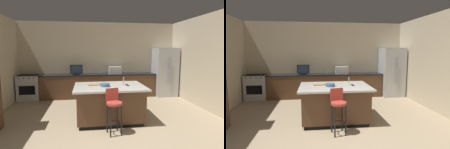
{
  "view_description": "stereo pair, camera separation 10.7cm",
  "coord_description": "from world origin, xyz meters",
  "views": [
    {
      "loc": [
        -0.53,
        -2.48,
        1.83
      ],
      "look_at": [
        0.25,
        2.97,
        1.08
      ],
      "focal_mm": 28.93,
      "sensor_mm": 36.0,
      "label": 1
    },
    {
      "loc": [
        -0.42,
        -2.49,
        1.83
      ],
      "look_at": [
        0.25,
        2.97,
        1.08
      ],
      "focal_mm": 28.93,
      "sensor_mm": 36.0,
      "label": 2
    }
  ],
  "objects": [
    {
      "name": "fruit_bowl",
      "position": [
        -0.07,
        1.96,
        0.96
      ],
      "size": [
        0.24,
        0.24,
        0.08
      ],
      "primitive_type": "cylinder",
      "color": "#3F668C",
      "rests_on": "kitchen_island"
    },
    {
      "name": "tv_monitor",
      "position": [
        -0.91,
        4.42,
        1.08
      ],
      "size": [
        0.46,
        0.16,
        0.37
      ],
      "color": "black",
      "rests_on": "counter_back"
    },
    {
      "name": "microwave",
      "position": [
        0.58,
        4.47,
        1.05
      ],
      "size": [
        0.48,
        0.36,
        0.29
      ],
      "primitive_type": "cube",
      "color": "#B7BABF",
      "rests_on": "counter_back"
    },
    {
      "name": "tv_remote",
      "position": [
        0.51,
        2.01,
        0.93
      ],
      "size": [
        0.06,
        0.17,
        0.02
      ],
      "primitive_type": "cube",
      "rotation": [
        0.0,
        0.0,
        0.12
      ],
      "color": "black",
      "rests_on": "kitchen_island"
    },
    {
      "name": "cell_phone",
      "position": [
        -0.09,
        2.18,
        0.93
      ],
      "size": [
        0.13,
        0.17,
        0.01
      ],
      "primitive_type": "cube",
      "rotation": [
        0.0,
        0.0,
        0.46
      ],
      "color": "black",
      "rests_on": "kitchen_island"
    },
    {
      "name": "wall_right",
      "position": [
        3.14,
        2.43,
        1.46
      ],
      "size": [
        0.12,
        5.25,
        2.91
      ],
      "primitive_type": "cube",
      "color": "beige",
      "rests_on": "ground_plane"
    },
    {
      "name": "range_oven",
      "position": [
        -2.64,
        4.47,
        0.46
      ],
      "size": [
        0.78,
        0.63,
        0.93
      ],
      "color": "#B7BABF",
      "rests_on": "ground_plane"
    },
    {
      "name": "kitchen_island",
      "position": [
        0.05,
        2.03,
        0.47
      ],
      "size": [
        1.79,
        1.28,
        0.92
      ],
      "color": "black",
      "rests_on": "ground_plane"
    },
    {
      "name": "bar_stool_center",
      "position": [
        0.05,
        1.27,
        0.6
      ],
      "size": [
        0.34,
        0.36,
        1.0
      ],
      "rotation": [
        0.0,
        0.0,
        0.18
      ],
      "color": "#B23D33",
      "rests_on": "ground_plane"
    },
    {
      "name": "sink_faucet_island",
      "position": [
        0.42,
        2.03,
        1.03
      ],
      "size": [
        0.02,
        0.02,
        0.22
      ],
      "primitive_type": "cylinder",
      "color": "#B2B2B7",
      "rests_on": "kitchen_island"
    },
    {
      "name": "wall_back",
      "position": [
        0.0,
        4.85,
        1.46
      ],
      "size": [
        6.68,
        0.12,
        2.91
      ],
      "primitive_type": "cube",
      "color": "beige",
      "rests_on": "ground_plane"
    },
    {
      "name": "counter_back",
      "position": [
        -0.04,
        4.47,
        0.45
      ],
      "size": [
        4.41,
        0.62,
        0.91
      ],
      "color": "brown",
      "rests_on": "ground_plane"
    },
    {
      "name": "cutting_board",
      "position": [
        -0.33,
        2.18,
        0.93
      ],
      "size": [
        0.37,
        0.25,
        0.02
      ],
      "primitive_type": "cube",
      "rotation": [
        0.0,
        0.0,
        0.12
      ],
      "color": "#A87F51",
      "rests_on": "kitchen_island"
    },
    {
      "name": "sink_faucet_back",
      "position": [
        -0.0,
        4.57,
        1.03
      ],
      "size": [
        0.02,
        0.02,
        0.24
      ],
      "primitive_type": "cylinder",
      "color": "#B2B2B7",
      "rests_on": "counter_back"
    },
    {
      "name": "refrigerator",
      "position": [
        2.6,
        4.39,
        0.95
      ],
      "size": [
        0.85,
        0.82,
        1.91
      ],
      "color": "#B7BABF",
      "rests_on": "ground_plane"
    }
  ]
}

